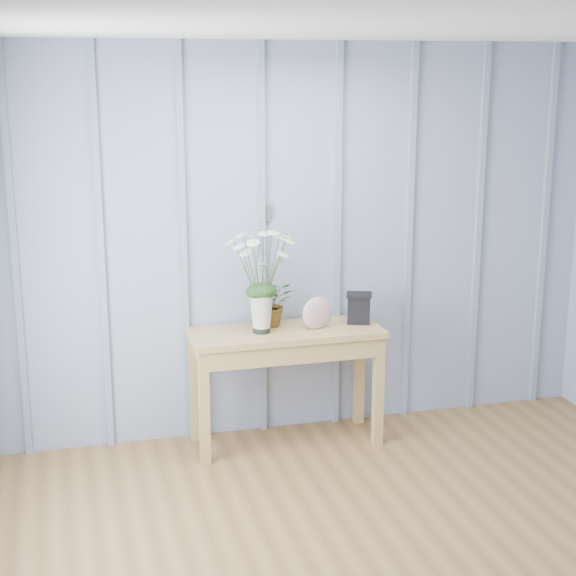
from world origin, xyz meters
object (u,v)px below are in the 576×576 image
object	(u,v)px
sideboard	(286,347)
felt_disc_vessel	(317,313)
daisy_vase	(261,265)
carved_box	(359,308)

from	to	relation	value
sideboard	felt_disc_vessel	size ratio (longest dim) A/B	5.79
daisy_vase	felt_disc_vessel	world-z (taller)	daisy_vase
sideboard	felt_disc_vessel	distance (m)	0.29
sideboard	daisy_vase	world-z (taller)	daisy_vase
felt_disc_vessel	sideboard	bearing A→B (deg)	158.93
sideboard	carved_box	size ratio (longest dim) A/B	6.13
sideboard	daisy_vase	xyz separation A→B (m)	(-0.16, -0.02, 0.54)
daisy_vase	carved_box	size ratio (longest dim) A/B	3.45
felt_disc_vessel	carved_box	distance (m)	0.30
sideboard	daisy_vase	bearing A→B (deg)	-174.42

